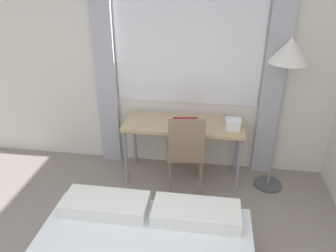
% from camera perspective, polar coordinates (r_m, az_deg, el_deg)
% --- Properties ---
extents(wall_back_with_window, '(4.94, 0.13, 2.70)m').
position_cam_1_polar(wall_back_with_window, '(3.83, -0.04, 11.47)').
color(wall_back_with_window, silver).
rests_on(wall_back_with_window, ground_plane).
extents(desk, '(1.35, 0.52, 0.73)m').
position_cam_1_polar(desk, '(3.74, 2.71, -0.29)').
color(desk, tan).
rests_on(desk, ground_plane).
extents(desk_chair, '(0.45, 0.45, 0.94)m').
position_cam_1_polar(desk_chair, '(3.57, 3.13, -4.01)').
color(desk_chair, '#8C7259').
rests_on(desk_chair, ground_plane).
extents(standing_lamp, '(0.39, 0.39, 1.72)m').
position_cam_1_polar(standing_lamp, '(3.47, 20.17, 10.19)').
color(standing_lamp, '#4C4C51').
rests_on(standing_lamp, ground_plane).
extents(telephone, '(0.17, 0.19, 0.12)m').
position_cam_1_polar(telephone, '(3.64, 11.26, 0.43)').
color(telephone, white).
rests_on(telephone, desk).
extents(book, '(0.31, 0.22, 0.02)m').
position_cam_1_polar(book, '(3.71, 3.07, 0.79)').
color(book, maroon).
rests_on(book, desk).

